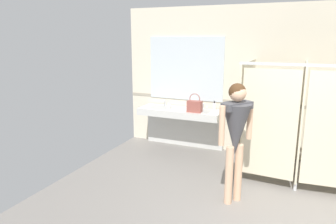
# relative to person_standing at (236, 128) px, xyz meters

# --- Properties ---
(wall_back) EXTENTS (7.38, 0.12, 2.93)m
(wall_back) POSITION_rel_person_standing_xyz_m (0.89, 2.15, 0.37)
(wall_back) COLOR beige
(wall_back) RESTS_ON ground_plane
(wall_back_tile_band) EXTENTS (7.38, 0.01, 0.06)m
(wall_back_tile_band) POSITION_rel_person_standing_xyz_m (0.89, 2.08, -0.05)
(wall_back_tile_band) COLOR #9E937F
(wall_back_tile_band) RESTS_ON wall_back
(vanity_counter) EXTENTS (1.73, 0.60, 0.98)m
(vanity_counter) POSITION_rel_person_standing_xyz_m (-1.50, 1.86, -0.45)
(vanity_counter) COLOR silver
(vanity_counter) RESTS_ON ground_plane
(mirror_panel) EXTENTS (1.63, 0.02, 1.32)m
(mirror_panel) POSITION_rel_person_standing_xyz_m (-1.50, 2.08, 0.58)
(mirror_panel) COLOR silver
(mirror_panel) RESTS_ON wall_back
(bathroom_stalls) EXTENTS (1.89, 1.43, 1.95)m
(bathroom_stalls) POSITION_rel_person_standing_xyz_m (0.82, 1.17, -0.07)
(bathroom_stalls) COLOR beige
(bathroom_stalls) RESTS_ON ground_plane
(person_standing) EXTENTS (0.56, 0.56, 1.72)m
(person_standing) POSITION_rel_person_standing_xyz_m (0.00, 0.00, 0.00)
(person_standing) COLOR #DBAD89
(person_standing) RESTS_ON ground_plane
(handbag) EXTENTS (0.29, 0.14, 0.38)m
(handbag) POSITION_rel_person_standing_xyz_m (-1.14, 1.62, -0.10)
(handbag) COLOR #934C42
(handbag) RESTS_ON vanity_counter
(soap_dispenser) EXTENTS (0.07, 0.07, 0.19)m
(soap_dispenser) POSITION_rel_person_standing_xyz_m (-0.82, 1.95, -0.15)
(soap_dispenser) COLOR white
(soap_dispenser) RESTS_ON vanity_counter
(paper_cup) EXTENTS (0.07, 0.07, 0.09)m
(paper_cup) POSITION_rel_person_standing_xyz_m (-1.71, 1.68, -0.18)
(paper_cup) COLOR white
(paper_cup) RESTS_ON vanity_counter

